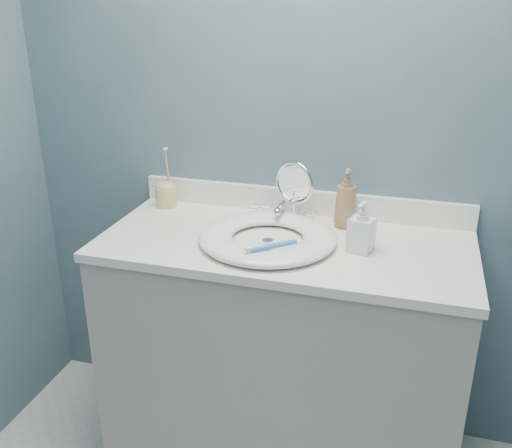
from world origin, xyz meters
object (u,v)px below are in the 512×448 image
at_px(soap_bottle_amber, 346,199).
at_px(soap_bottle_clear, 362,227).
at_px(makeup_mirror, 294,190).
at_px(toothbrush_holder, 166,193).

relative_size(soap_bottle_amber, soap_bottle_clear, 1.26).
bearing_deg(makeup_mirror, soap_bottle_amber, 28.31).
xyz_separation_m(soap_bottle_amber, toothbrush_holder, (-0.68, 0.01, -0.05)).
xyz_separation_m(makeup_mirror, soap_bottle_clear, (0.25, -0.17, -0.04)).
height_order(makeup_mirror, soap_bottle_clear, makeup_mirror).
relative_size(makeup_mirror, toothbrush_holder, 0.99).
xyz_separation_m(makeup_mirror, toothbrush_holder, (-0.50, 0.04, -0.07)).
height_order(makeup_mirror, toothbrush_holder, toothbrush_holder).
height_order(soap_bottle_amber, soap_bottle_clear, soap_bottle_amber).
bearing_deg(soap_bottle_clear, toothbrush_holder, 178.71).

